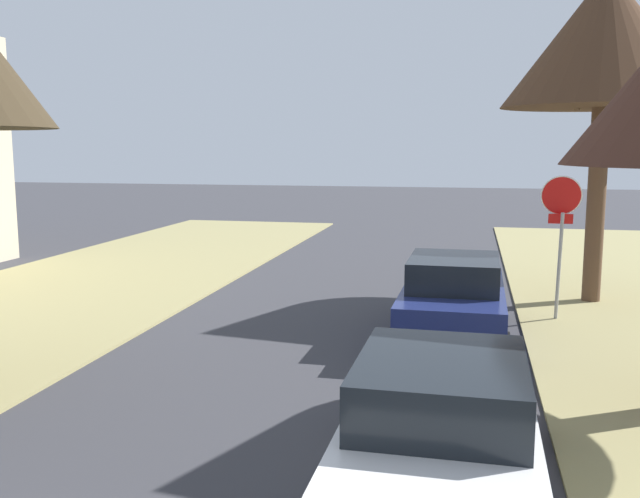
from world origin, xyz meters
name	(u,v)px	position (x,y,z in m)	size (l,w,h in m)	color
stop_sign_far	(561,216)	(4.34, 13.45, 2.18)	(0.81, 0.47, 2.95)	#9EA0A5
street_tree_right_mid_b	(606,40)	(5.33, 15.44, 5.88)	(4.42, 4.42, 7.37)	brown
parked_sedan_white	(441,435)	(2.32, 5.42, 0.72)	(2.00, 4.43, 1.57)	white
parked_sedan_navy	(453,301)	(2.28, 11.68, 0.72)	(2.00, 4.43, 1.57)	navy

